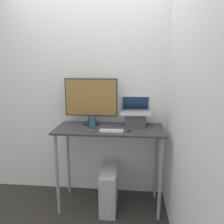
# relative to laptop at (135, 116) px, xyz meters

# --- Properties ---
(ground_plane) EXTENTS (12.00, 12.00, 0.00)m
(ground_plane) POSITION_rel_laptop_xyz_m (-0.28, -0.41, -1.04)
(ground_plane) COLOR #2D2B28
(wall_back) EXTENTS (6.00, 0.05, 2.60)m
(wall_back) POSITION_rel_laptop_xyz_m (-0.28, 0.18, 0.26)
(wall_back) COLOR silver
(wall_back) RESTS_ON ground_plane
(wall_side_right) EXTENTS (0.05, 6.00, 2.60)m
(wall_side_right) POSITION_rel_laptop_xyz_m (0.40, -0.41, 0.26)
(wall_side_right) COLOR silver
(wall_side_right) RESTS_ON ground_plane
(desk) EXTENTS (1.18, 0.51, 0.94)m
(desk) POSITION_rel_laptop_xyz_m (-0.28, -0.16, -0.24)
(desk) COLOR #333338
(desk) RESTS_ON ground_plane
(laptop) EXTENTS (0.34, 0.28, 0.32)m
(laptop) POSITION_rel_laptop_xyz_m (0.00, 0.00, 0.00)
(laptop) COLOR #4C4C51
(laptop) RESTS_ON desk
(monitor) EXTENTS (0.60, 0.19, 0.53)m
(monitor) POSITION_rel_laptop_xyz_m (-0.51, -0.01, 0.17)
(monitor) COLOR black
(monitor) RESTS_ON desk
(keyboard) EXTENTS (0.25, 0.09, 0.02)m
(keyboard) POSITION_rel_laptop_xyz_m (-0.25, -0.28, -0.09)
(keyboard) COLOR silver
(keyboard) RESTS_ON desk
(mouse) EXTENTS (0.03, 0.06, 0.03)m
(mouse) POSITION_rel_laptop_xyz_m (-0.07, -0.27, -0.09)
(mouse) COLOR #262626
(mouse) RESTS_ON desk
(cell_phone) EXTENTS (0.08, 0.08, 0.17)m
(cell_phone) POSITION_rel_laptop_xyz_m (-0.45, -0.28, -0.05)
(cell_phone) COLOR #4C4C51
(cell_phone) RESTS_ON desk
(computer_tower) EXTENTS (0.18, 0.46, 0.49)m
(computer_tower) POSITION_rel_laptop_xyz_m (-0.28, -0.21, -0.80)
(computer_tower) COLOR silver
(computer_tower) RESTS_ON ground_plane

